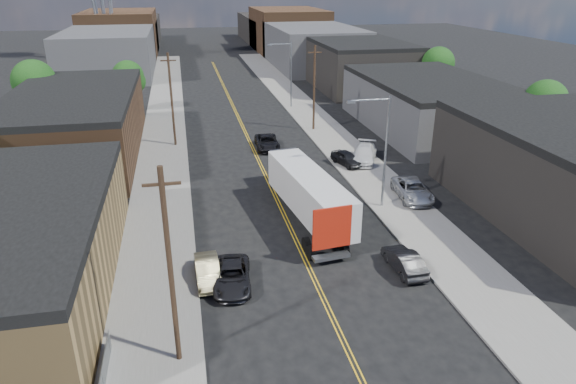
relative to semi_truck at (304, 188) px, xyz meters
name	(u,v)px	position (x,y,z in m)	size (l,w,h in m)	color
ground	(235,110)	(-1.50, 35.22, -2.28)	(260.00, 260.00, 0.00)	black
centerline	(250,141)	(-1.50, 20.22, -2.27)	(0.32, 120.00, 0.01)	gold
sidewalk_left	(164,146)	(-11.00, 20.22, -2.20)	(5.00, 140.00, 0.15)	slate
sidewalk_right	(331,136)	(8.00, 20.22, -2.20)	(5.00, 140.00, 0.15)	slate
warehouse_brown	(75,124)	(-19.50, 19.22, 1.02)	(12.00, 26.00, 6.60)	#492F1D
industrial_right_b	(429,104)	(20.50, 21.22, 0.77)	(14.00, 24.00, 6.10)	#3C3B3E
industrial_right_c	(359,64)	(20.50, 47.22, 1.52)	(14.00, 22.00, 7.60)	black
skyline_left_a	(110,52)	(-21.50, 70.22, 1.72)	(16.00, 30.00, 8.00)	#3C3B3E
skyline_right_a	(313,47)	(18.50, 70.22, 1.72)	(16.00, 30.00, 8.00)	#3C3B3E
skyline_left_b	(121,33)	(-21.50, 95.22, 2.72)	(16.00, 26.00, 10.00)	#492F1D
skyline_right_b	(288,30)	(18.50, 95.22, 2.72)	(16.00, 26.00, 10.00)	#492F1D
skyline_left_c	(128,32)	(-21.50, 115.22, 1.22)	(16.00, 40.00, 7.00)	black
skyline_right_c	(274,29)	(18.50, 115.22, 1.22)	(16.00, 40.00, 7.00)	black
streetlight_near	(381,144)	(6.10, 0.22, 3.05)	(3.39, 0.25, 9.00)	gray
streetlight_far	(288,70)	(6.10, 35.22, 3.05)	(3.39, 0.25, 9.00)	gray
utility_pole_left_near	(170,269)	(-9.70, -14.78, 2.86)	(1.60, 0.26, 10.00)	black
utility_pole_left_far	(172,100)	(-9.70, 20.22, 2.86)	(1.60, 0.26, 10.00)	black
utility_pole_right	(314,88)	(6.70, 23.22, 2.86)	(1.60, 0.26, 10.00)	black
tree_left_mid	(35,84)	(-25.44, 30.22, 3.20)	(5.10, 5.04, 8.37)	black
tree_left_far	(129,78)	(-15.44, 37.22, 2.29)	(4.35, 4.20, 6.97)	black
tree_right_near	(545,104)	(28.56, 11.22, 2.59)	(4.60, 4.48, 7.44)	black
tree_right_far	(438,66)	(28.56, 35.22, 2.90)	(4.85, 4.76, 7.91)	black
semi_truck	(304,188)	(0.00, 0.00, 0.00)	(4.07, 15.56, 4.00)	beige
car_left_b	(208,271)	(-7.90, -7.90, -1.62)	(1.40, 4.03, 1.33)	#7B7350
car_left_c	(232,276)	(-6.50, -8.78, -1.62)	(2.17, 4.71, 1.31)	black
car_right_oncoming	(404,261)	(4.28, -9.23, -1.60)	(1.44, 4.12, 1.36)	black
car_right_lot_a	(413,190)	(9.50, 1.09, -1.39)	(2.46, 5.34, 1.48)	#B5B7BB
car_right_lot_b	(364,154)	(8.71, 10.75, -1.35)	(2.20, 5.40, 1.57)	silver
car_right_lot_c	(347,158)	(6.70, 10.10, -1.45)	(1.59, 3.96, 1.35)	black
car_ahead_truck	(267,142)	(0.00, 17.22, -1.57)	(2.37, 5.13, 1.43)	black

